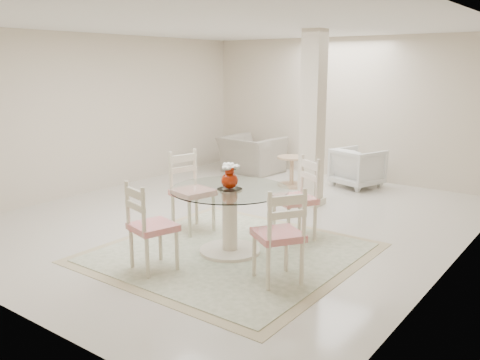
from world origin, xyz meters
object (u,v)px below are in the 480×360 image
Objects in this scene: dining_chair_west at (189,185)px; recliner_taupe at (252,155)px; dining_chair_south at (147,221)px; column at (313,120)px; armchair_white at (358,167)px; red_vase at (230,176)px; dining_chair_east at (281,229)px; dining_chair_north at (300,192)px; side_table at (292,173)px; dining_table at (230,221)px.

recliner_taupe is at bearing 36.16° from dining_chair_west.
column is at bearing -76.14° from dining_chair_south.
column is 2.80m from recliner_taupe.
armchair_white is at bearing -171.86° from recliner_taupe.
column reaches higher than recliner_taupe.
red_vase reaches higher than recliner_taupe.
dining_chair_east is at bearing -98.52° from dining_chair_west.
red_vase is 1.08m from dining_chair_east.
side_table is at bearing 152.45° from dining_chair_north.
dining_chair_north is 1.07× the size of dining_chair_south.
recliner_taupe is at bearing -108.27° from dining_chair_east.
dining_chair_east is 4.59m from armchair_white.
side_table is (-0.21, 2.99, -0.36)m from dining_chair_west.
dining_chair_north reaches higher than dining_chair_south.
dining_chair_south is 0.95× the size of recliner_taupe.
dining_chair_east is (0.94, -0.39, -0.35)m from red_vase.
dining_chair_east is at bearing -22.31° from red_vase.
armchair_white is at bearing -132.21° from dining_chair_east.
red_vase reaches higher than side_table.
armchair_white is 1.40× the size of side_table.
dining_table is 1.75× the size of armchair_white.
dining_chair_east is 4.31m from side_table.
armchair_white is at bearing 35.99° from side_table.
dining_chair_east is at bearing 122.19° from armchair_white.
dining_chair_south is (-1.31, -0.56, -0.02)m from dining_chair_east.
recliner_taupe is (-3.43, 4.32, -0.22)m from dining_chair_east.
dining_chair_west reaches higher than dining_table.
recliner_taupe reaches higher than armchair_white.
dining_chair_north is 2.04m from dining_chair_south.
dining_chair_west reaches higher than recliner_taupe.
dining_chair_west is at bearing 96.14° from armchair_white.
column is 2.33× the size of dining_chair_north.
armchair_white is at bearing 86.48° from column.
dining_table is 1.19× the size of recliner_taupe.
red_vase is at bearing 127.36° from recliner_taupe.
recliner_taupe is at bearing -51.59° from dining_chair_south.
recliner_taupe reaches higher than side_table.
side_table is at bearing 161.15° from recliner_taupe.
dining_chair_south is at bearing 105.85° from armchair_white.
dining_chair_north is 2.08× the size of side_table.
dining_table reaches higher than armchair_white.
armchair_white is (-0.59, 3.11, -0.25)m from dining_chair_north.
dining_chair_north is (0.68, -1.53, -0.74)m from column.
side_table is at bearing 17.10° from dining_chair_west.
dining_table is 1.05m from dining_chair_north.
dining_table is 3.55m from side_table.
dining_chair_east is at bearing -141.69° from dining_chair_south.
dining_chair_south is at bearing 118.52° from recliner_taupe.
armchair_white is (0.10, 1.58, -1.00)m from column.
red_vase is 1.07m from dining_chair_north.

